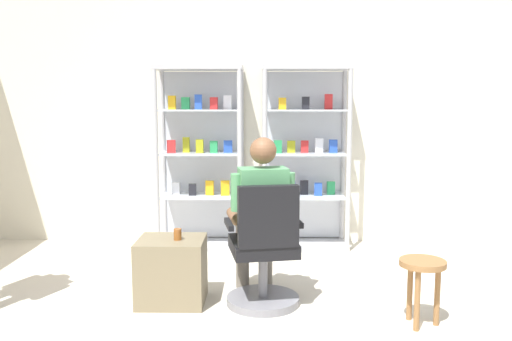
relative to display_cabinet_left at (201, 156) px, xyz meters
name	(u,v)px	position (x,y,z in m)	size (l,w,h in m)	color
back_wall	(253,119)	(0.55, 0.24, 0.38)	(6.00, 0.10, 2.70)	silver
display_cabinet_left	(201,156)	(0.00, 0.00, 0.00)	(0.90, 0.45, 1.90)	#B7B7BC
display_cabinet_right	(305,157)	(1.10, 0.00, -0.01)	(0.90, 0.45, 1.90)	#B7B7BC
office_chair	(264,256)	(0.68, -1.75, -0.57)	(0.61, 0.57, 0.96)	slate
seated_shopkeeper	(260,211)	(0.65, -1.59, -0.26)	(0.54, 0.61, 1.29)	slate
storage_crate	(172,271)	(-0.04, -1.67, -0.72)	(0.51, 0.44, 0.50)	#72664C
tea_glass	(178,234)	(0.01, -1.69, -0.42)	(0.06, 0.06, 0.09)	brown
wooden_stool	(422,274)	(1.77, -2.07, -0.60)	(0.32, 0.32, 0.47)	olive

